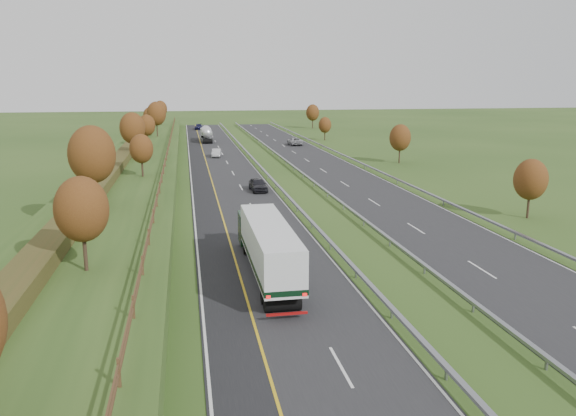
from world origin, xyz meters
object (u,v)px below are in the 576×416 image
Objects in this scene: car_silver_mid at (216,153)px; car_dark_near at (258,185)px; box_lorry at (267,245)px; car_oncoming at (295,141)px; car_small_far at (199,127)px; road_tanker at (206,133)px.

car_dark_near is at bearing -77.48° from car_silver_mid.
box_lorry is 2.78× the size of car_oncoming.
car_oncoming reaches higher than car_small_far.
road_tanker is 34.85m from car_small_far.
box_lorry is at bearing 79.31° from car_oncoming.
car_dark_near reaches higher than car_small_far.
car_small_far is at bearing 98.52° from car_silver_mid.
car_silver_mid is at bearing 45.24° from car_oncoming.
box_lorry is at bearing -98.98° from car_dark_near.
box_lorry is 3.44× the size of car_dark_near.
car_oncoming is (18.30, 83.41, -1.48)m from box_lorry.
car_small_far is 0.89× the size of car_oncoming.
car_oncoming reaches higher than car_dark_near.
box_lorry is 32.10m from car_dark_near.
car_small_far is at bearing 90.05° from car_dark_near.
box_lorry reaches higher than car_dark_near.
car_silver_mid is 63.31m from car_small_far.
road_tanker is at bearing -29.52° from car_oncoming.
box_lorry is 129.57m from car_small_far.
road_tanker reaches higher than car_silver_mid.
car_silver_mid is (-3.23, 34.40, -0.08)m from car_dark_near.
car_small_far is (-1.51, 63.29, 0.03)m from car_silver_mid.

